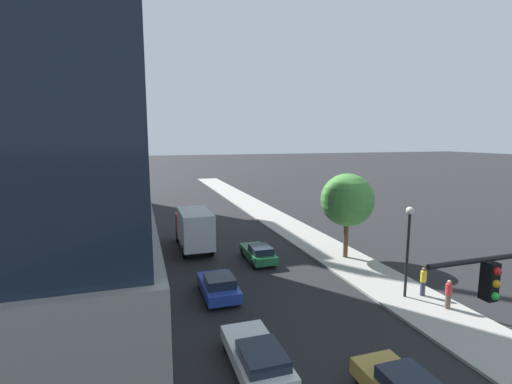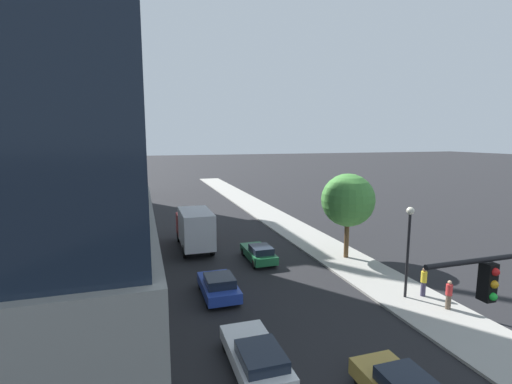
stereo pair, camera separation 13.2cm
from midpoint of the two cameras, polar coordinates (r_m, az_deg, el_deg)
The scene contains 10 objects.
sidewalk at distance 28.64m, azimuth 15.00°, elevation -10.89°, with size 4.24×120.00×0.15m, color #9E9B93.
construction_building at distance 60.94m, azimuth -31.64°, elevation 15.05°, with size 24.35×21.55×40.35m.
street_lamp at distance 22.92m, azimuth 22.85°, elevation -6.65°, with size 0.44×0.44×5.38m.
street_tree at distance 28.91m, azimuth 14.27°, elevation -1.25°, with size 4.08×4.08×6.58m.
car_white at distance 16.20m, azimuth 0.26°, elevation -24.23°, with size 1.94×4.61×1.33m.
car_blue at distance 22.57m, azimuth -5.66°, elevation -14.33°, with size 1.94×4.06×1.39m.
car_green at distance 28.39m, azimuth 0.57°, elevation -9.47°, with size 1.75×4.36×1.37m.
box_truck at distance 31.43m, azimuth -9.41°, elevation -5.47°, with size 2.45×6.98×3.48m.
pedestrian_red_shirt at distance 23.21m, azimuth 28.00°, elevation -13.93°, with size 0.34×0.34×1.62m.
pedestrian_yellow_shirt at distance 24.30m, azimuth 24.82°, elevation -12.55°, with size 0.34×0.34×1.73m.
Camera 2 is at (-5.78, -2.70, 9.43)m, focal length 25.66 mm.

